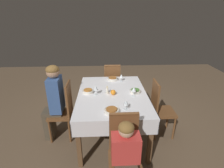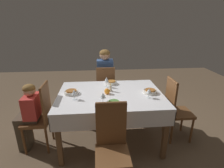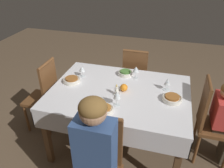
{
  "view_description": "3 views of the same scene",
  "coord_description": "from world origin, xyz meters",
  "px_view_note": "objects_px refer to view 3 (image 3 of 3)",
  "views": [
    {
      "loc": [
        2.49,
        -0.13,
        2.01
      ],
      "look_at": [
        0.02,
        -0.01,
        0.95
      ],
      "focal_mm": 28.0,
      "sensor_mm": 36.0,
      "label": 1
    },
    {
      "loc": [
        0.18,
        2.29,
        1.77
      ],
      "look_at": [
        -0.02,
        0.03,
        0.93
      ],
      "focal_mm": 28.0,
      "sensor_mm": 36.0,
      "label": 2
    },
    {
      "loc": [
        0.45,
        -1.93,
        2.05
      ],
      "look_at": [
        -0.07,
        -0.05,
        0.88
      ],
      "focal_mm": 35.0,
      "sensor_mm": 36.0,
      "label": 3
    }
  ],
  "objects_px": {
    "chair_west": "(44,94)",
    "bowl_west": "(72,80)",
    "person_adult_denim": "(93,163)",
    "chair_north": "(135,77)",
    "dining_table": "(119,97)",
    "chair_east": "(210,119)",
    "wine_glass_east": "(167,82)",
    "bowl_north": "(125,73)",
    "chair_south": "(100,164)",
    "wine_glass_south": "(117,95)",
    "candle_centerpiece": "(117,91)",
    "bowl_south": "(104,109)",
    "orange_fruit": "(124,88)",
    "bowl_east": "(172,98)",
    "wine_glass_west": "(82,69)",
    "wine_glass_north": "(136,70)"
  },
  "relations": [
    {
      "from": "bowl_west",
      "to": "wine_glass_north",
      "type": "bearing_deg",
      "value": 22.43
    },
    {
      "from": "wine_glass_west",
      "to": "candle_centerpiece",
      "type": "xyz_separation_m",
      "value": [
        0.49,
        -0.27,
        -0.05
      ]
    },
    {
      "from": "chair_south",
      "to": "wine_glass_south",
      "type": "bearing_deg",
      "value": 89.21
    },
    {
      "from": "chair_west",
      "to": "bowl_north",
      "type": "relative_size",
      "value": 5.56
    },
    {
      "from": "chair_south",
      "to": "bowl_west",
      "type": "bearing_deg",
      "value": 126.56
    },
    {
      "from": "dining_table",
      "to": "bowl_north",
      "type": "distance_m",
      "value": 0.39
    },
    {
      "from": "wine_glass_south",
      "to": "bowl_south",
      "type": "bearing_deg",
      "value": -124.73
    },
    {
      "from": "bowl_west",
      "to": "bowl_north",
      "type": "height_order",
      "value": "same"
    },
    {
      "from": "dining_table",
      "to": "chair_south",
      "type": "distance_m",
      "value": 0.8
    },
    {
      "from": "bowl_east",
      "to": "wine_glass_west",
      "type": "distance_m",
      "value": 1.08
    },
    {
      "from": "person_adult_denim",
      "to": "bowl_west",
      "type": "height_order",
      "value": "person_adult_denim"
    },
    {
      "from": "chair_north",
      "to": "wine_glass_north",
      "type": "relative_size",
      "value": 6.35
    },
    {
      "from": "bowl_east",
      "to": "bowl_north",
      "type": "height_order",
      "value": "same"
    },
    {
      "from": "person_adult_denim",
      "to": "dining_table",
      "type": "bearing_deg",
      "value": 91.93
    },
    {
      "from": "chair_east",
      "to": "person_adult_denim",
      "type": "height_order",
      "value": "person_adult_denim"
    },
    {
      "from": "dining_table",
      "to": "chair_south",
      "type": "height_order",
      "value": "chair_south"
    },
    {
      "from": "dining_table",
      "to": "chair_west",
      "type": "distance_m",
      "value": 0.99
    },
    {
      "from": "chair_east",
      "to": "bowl_north",
      "type": "bearing_deg",
      "value": 74.09
    },
    {
      "from": "bowl_east",
      "to": "wine_glass_west",
      "type": "bearing_deg",
      "value": 167.86
    },
    {
      "from": "bowl_east",
      "to": "bowl_north",
      "type": "distance_m",
      "value": 0.7
    },
    {
      "from": "wine_glass_south",
      "to": "bowl_west",
      "type": "xyz_separation_m",
      "value": [
        -0.61,
        0.3,
        -0.09
      ]
    },
    {
      "from": "chair_west",
      "to": "chair_east",
      "type": "bearing_deg",
      "value": 91.15
    },
    {
      "from": "person_adult_denim",
      "to": "wine_glass_west",
      "type": "bearing_deg",
      "value": 115.69
    },
    {
      "from": "bowl_south",
      "to": "wine_glass_south",
      "type": "relative_size",
      "value": 1.06
    },
    {
      "from": "bowl_west",
      "to": "candle_centerpiece",
      "type": "distance_m",
      "value": 0.57
    },
    {
      "from": "bowl_east",
      "to": "wine_glass_west",
      "type": "xyz_separation_m",
      "value": [
        -1.06,
        0.23,
        0.07
      ]
    },
    {
      "from": "chair_west",
      "to": "bowl_west",
      "type": "height_order",
      "value": "chair_west"
    },
    {
      "from": "chair_west",
      "to": "bowl_west",
      "type": "relative_size",
      "value": 4.99
    },
    {
      "from": "chair_south",
      "to": "wine_glass_south",
      "type": "xyz_separation_m",
      "value": [
        0.01,
        0.52,
        0.37
      ]
    },
    {
      "from": "candle_centerpiece",
      "to": "orange_fruit",
      "type": "xyz_separation_m",
      "value": [
        0.06,
        0.09,
        -0.0
      ]
    },
    {
      "from": "chair_east",
      "to": "bowl_south",
      "type": "xyz_separation_m",
      "value": [
        -1.03,
        -0.47,
        0.28
      ]
    },
    {
      "from": "person_adult_denim",
      "to": "candle_centerpiece",
      "type": "xyz_separation_m",
      "value": [
        -0.04,
        0.84,
        0.11
      ]
    },
    {
      "from": "wine_glass_south",
      "to": "orange_fruit",
      "type": "xyz_separation_m",
      "value": [
        0.01,
        0.27,
        -0.08
      ]
    },
    {
      "from": "chair_north",
      "to": "bowl_east",
      "type": "height_order",
      "value": "chair_north"
    },
    {
      "from": "dining_table",
      "to": "bowl_east",
      "type": "bearing_deg",
      "value": -3.74
    },
    {
      "from": "chair_north",
      "to": "dining_table",
      "type": "bearing_deg",
      "value": 86.71
    },
    {
      "from": "candle_centerpiece",
      "to": "bowl_west",
      "type": "bearing_deg",
      "value": 168.31
    },
    {
      "from": "wine_glass_east",
      "to": "wine_glass_north",
      "type": "relative_size",
      "value": 0.91
    },
    {
      "from": "wine_glass_north",
      "to": "chair_south",
      "type": "bearing_deg",
      "value": -94.49
    },
    {
      "from": "wine_glass_east",
      "to": "candle_centerpiece",
      "type": "distance_m",
      "value": 0.55
    },
    {
      "from": "bowl_north",
      "to": "chair_east",
      "type": "bearing_deg",
      "value": -15.91
    },
    {
      "from": "chair_east",
      "to": "wine_glass_east",
      "type": "bearing_deg",
      "value": 81.85
    },
    {
      "from": "person_adult_denim",
      "to": "wine_glass_west",
      "type": "distance_m",
      "value": 1.25
    },
    {
      "from": "wine_glass_west",
      "to": "candle_centerpiece",
      "type": "bearing_deg",
      "value": -28.83
    },
    {
      "from": "orange_fruit",
      "to": "chair_west",
      "type": "bearing_deg",
      "value": 178.05
    },
    {
      "from": "bowl_north",
      "to": "chair_west",
      "type": "bearing_deg",
      "value": -161.44
    },
    {
      "from": "person_adult_denim",
      "to": "bowl_west",
      "type": "bearing_deg",
      "value": 122.22
    },
    {
      "from": "bowl_south",
      "to": "orange_fruit",
      "type": "bearing_deg",
      "value": 76.38
    },
    {
      "from": "chair_west",
      "to": "wine_glass_west",
      "type": "distance_m",
      "value": 0.6
    },
    {
      "from": "wine_glass_west",
      "to": "bowl_north",
      "type": "relative_size",
      "value": 0.76
    }
  ]
}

